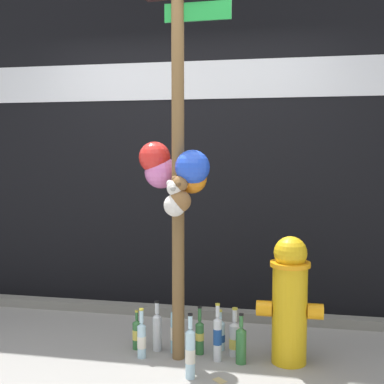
# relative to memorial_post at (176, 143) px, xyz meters

# --- Properties ---
(ground_plane) EXTENTS (14.00, 14.00, 0.00)m
(ground_plane) POSITION_rel_memorial_post_xyz_m (-0.16, -0.38, -1.49)
(ground_plane) COLOR gray
(building_wall) EXTENTS (10.00, 0.21, 3.80)m
(building_wall) POSITION_rel_memorial_post_xyz_m (-0.16, 1.24, 0.41)
(building_wall) COLOR black
(building_wall) RESTS_ON ground_plane
(curb_strip) EXTENTS (8.00, 0.12, 0.08)m
(curb_strip) POSITION_rel_memorial_post_xyz_m (-0.16, 0.85, -1.45)
(curb_strip) COLOR slate
(curb_strip) RESTS_ON ground_plane
(memorial_post) EXTENTS (0.65, 0.48, 2.79)m
(memorial_post) POSITION_rel_memorial_post_xyz_m (0.00, 0.00, 0.00)
(memorial_post) COLOR brown
(memorial_post) RESTS_ON ground_plane
(fire_hydrant) EXTENTS (0.45, 0.27, 0.87)m
(fire_hydrant) POSITION_rel_memorial_post_xyz_m (0.77, 0.06, -1.05)
(fire_hydrant) COLOR gold
(fire_hydrant) RESTS_ON ground_plane
(bottle_0) EXTENTS (0.06, 0.06, 0.42)m
(bottle_0) POSITION_rel_memorial_post_xyz_m (-0.03, 0.08, -1.32)
(bottle_0) COLOR #93CCE0
(bottle_0) RESTS_ON ground_plane
(bottle_1) EXTENTS (0.06, 0.06, 0.28)m
(bottle_1) POSITION_rel_memorial_post_xyz_m (-0.31, 0.09, -1.38)
(bottle_1) COLOR #337038
(bottle_1) RESTS_ON ground_plane
(bottle_2) EXTENTS (0.07, 0.07, 0.29)m
(bottle_2) POSITION_rel_memorial_post_xyz_m (0.28, 0.19, -1.38)
(bottle_2) COLOR #B2DBEA
(bottle_2) RESTS_ON ground_plane
(bottle_3) EXTENTS (0.06, 0.06, 0.35)m
(bottle_3) POSITION_rel_memorial_post_xyz_m (-0.23, -0.06, -1.36)
(bottle_3) COLOR #B2DBEA
(bottle_3) RESTS_ON ground_plane
(bottle_4) EXTENTS (0.08, 0.08, 0.34)m
(bottle_4) POSITION_rel_memorial_post_xyz_m (0.40, 0.10, -1.36)
(bottle_4) COLOR silver
(bottle_4) RESTS_ON ground_plane
(bottle_5) EXTENTS (0.07, 0.07, 0.34)m
(bottle_5) POSITION_rel_memorial_post_xyz_m (0.45, -0.02, -1.35)
(bottle_5) COLOR #337038
(bottle_5) RESTS_ON ground_plane
(bottle_6) EXTENTS (0.06, 0.06, 0.42)m
(bottle_6) POSITION_rel_memorial_post_xyz_m (0.16, -0.30, -1.32)
(bottle_6) COLOR #B2DBEA
(bottle_6) RESTS_ON ground_plane
(bottle_7) EXTENTS (0.06, 0.06, 0.36)m
(bottle_7) POSITION_rel_memorial_post_xyz_m (-0.16, 0.09, -1.34)
(bottle_7) COLOR silver
(bottle_7) RESTS_ON ground_plane
(bottle_8) EXTENTS (0.06, 0.06, 0.34)m
(bottle_8) POSITION_rel_memorial_post_xyz_m (0.15, 0.09, -1.36)
(bottle_8) COLOR #337038
(bottle_8) RESTS_ON ground_plane
(bottle_9) EXTENTS (0.06, 0.06, 0.40)m
(bottle_9) POSITION_rel_memorial_post_xyz_m (0.29, -0.01, -1.32)
(bottle_9) COLOR silver
(bottle_9) RESTS_ON ground_plane
(litter_1) EXTENTS (0.10, 0.10, 0.01)m
(litter_1) POSITION_rel_memorial_post_xyz_m (0.35, -0.31, -1.49)
(litter_1) COLOR tan
(litter_1) RESTS_ON ground_plane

